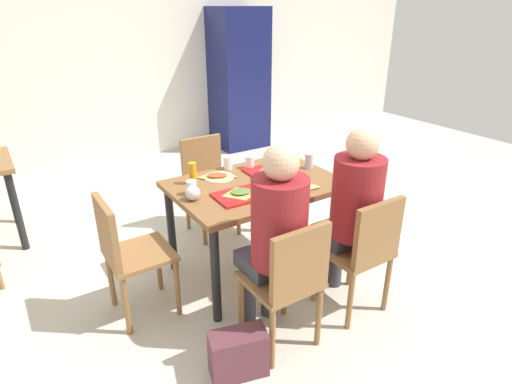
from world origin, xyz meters
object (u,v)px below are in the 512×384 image
(plastic_cup_d, at_px, (250,162))
(paper_plate_center, at_px, (219,177))
(chair_near_right, at_px, (364,248))
(chair_far_side, at_px, (207,178))
(paper_plate_near_edge, at_px, (295,187))
(pizza_slice_b, at_px, (270,170))
(person_in_brown_jacket, at_px, (352,205))
(plastic_cup_b, at_px, (289,192))
(drink_fridge, at_px, (239,80))
(tray_red_far, at_px, (270,171))
(soda_can, at_px, (309,161))
(handbag, at_px, (238,354))
(main_table, at_px, (256,194))
(chair_near_left, at_px, (289,278))
(plastic_cup_a, at_px, (228,163))
(condiment_bottle, at_px, (193,173))
(plastic_cup_c, at_px, (192,188))
(person_in_red, at_px, (275,230))
(pizza_slice_c, at_px, (217,176))
(foil_bundle, at_px, (193,193))
(pizza_slice_d, at_px, (298,185))
(pizza_slice_a, at_px, (241,192))
(chair_left_end, at_px, (126,250))
(tray_red_near, at_px, (242,195))

(plastic_cup_d, bearing_deg, paper_plate_center, -172.00)
(chair_near_right, relative_size, chair_far_side, 1.00)
(paper_plate_near_edge, relative_size, pizza_slice_b, 0.94)
(chair_far_side, bearing_deg, person_in_brown_jacket, -78.48)
(person_in_brown_jacket, relative_size, paper_plate_near_edge, 5.76)
(plastic_cup_b, bearing_deg, drink_fridge, 64.47)
(person_in_brown_jacket, bearing_deg, tray_red_far, 96.48)
(soda_can, xyz_separation_m, handbag, (-1.16, -0.84, -0.66))
(main_table, relative_size, person_in_brown_jacket, 0.94)
(main_table, xyz_separation_m, paper_plate_near_edge, (0.18, -0.23, 0.10))
(chair_near_left, xyz_separation_m, soda_can, (0.81, 0.83, 0.30))
(plastic_cup_a, bearing_deg, drink_fridge, 57.44)
(plastic_cup_a, relative_size, condiment_bottle, 0.62)
(paper_plate_center, xyz_separation_m, plastic_cup_c, (-0.30, -0.17, 0.05))
(person_in_red, bearing_deg, pizza_slice_c, 83.19)
(pizza_slice_b, bearing_deg, plastic_cup_a, 132.21)
(chair_far_side, relative_size, plastic_cup_a, 8.58)
(condiment_bottle, relative_size, handbag, 0.50)
(foil_bundle, bearing_deg, chair_near_right, -44.10)
(pizza_slice_b, bearing_deg, pizza_slice_d, -89.06)
(foil_bundle, xyz_separation_m, handbag, (-0.14, -0.80, -0.65))
(chair_near_right, xyz_separation_m, pizza_slice_a, (-0.51, 0.67, 0.26))
(paper_plate_near_edge, height_order, foil_bundle, foil_bundle)
(tray_red_far, bearing_deg, handbag, -132.22)
(soda_can, distance_m, handbag, 1.58)
(chair_near_right, relative_size, person_in_red, 0.68)
(plastic_cup_d, distance_m, handbag, 1.49)
(chair_near_right, xyz_separation_m, drink_fridge, (1.26, 3.65, 0.45))
(plastic_cup_c, bearing_deg, chair_near_right, -48.09)
(chair_near_right, bearing_deg, paper_plate_center, 114.82)
(chair_left_end, height_order, tray_red_far, chair_left_end)
(chair_near_right, bearing_deg, pizza_slice_b, 96.28)
(chair_near_left, distance_m, pizza_slice_a, 0.72)
(tray_red_far, bearing_deg, drink_fridge, 63.60)
(tray_red_near, xyz_separation_m, foil_bundle, (-0.30, 0.13, 0.04))
(plastic_cup_c, height_order, drink_fridge, drink_fridge)
(chair_near_left, xyz_separation_m, pizza_slice_c, (0.11, 1.04, 0.25))
(chair_near_right, relative_size, foil_bundle, 8.58)
(tray_red_near, bearing_deg, paper_plate_near_edge, -12.20)
(tray_red_near, distance_m, plastic_cup_c, 0.34)
(pizza_slice_d, height_order, condiment_bottle, condiment_bottle)
(condiment_bottle, bearing_deg, person_in_brown_jacket, -52.44)
(main_table, xyz_separation_m, pizza_slice_c, (-0.19, 0.24, 0.11))
(person_in_red, xyz_separation_m, tray_red_near, (0.09, 0.52, -0.00))
(pizza_slice_b, bearing_deg, drink_fridge, 63.60)
(tray_red_far, relative_size, condiment_bottle, 2.25)
(pizza_slice_b, distance_m, plastic_cup_b, 0.49)
(paper_plate_center, relative_size, foil_bundle, 2.20)
(pizza_slice_c, bearing_deg, pizza_slice_b, -18.53)
(handbag, bearing_deg, tray_red_near, 56.85)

